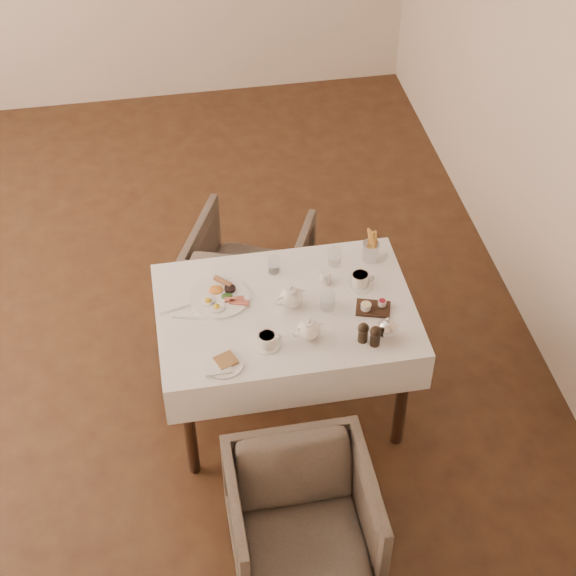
{
  "coord_description": "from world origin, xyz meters",
  "views": [
    {
      "loc": [
        0.18,
        -3.94,
        3.83
      ],
      "look_at": [
        0.73,
        -0.8,
        0.82
      ],
      "focal_mm": 55.0,
      "sensor_mm": 36.0,
      "label": 1
    }
  ],
  "objects_px": {
    "armchair_far": "(250,271)",
    "breakfast_plate": "(220,296)",
    "table": "(285,324)",
    "teapot_centre": "(291,296)",
    "armchair_near": "(302,520)"
  },
  "relations": [
    {
      "from": "table",
      "to": "armchair_far",
      "type": "height_order",
      "value": "table"
    },
    {
      "from": "table",
      "to": "breakfast_plate",
      "type": "distance_m",
      "value": 0.36
    },
    {
      "from": "table",
      "to": "teapot_centre",
      "type": "distance_m",
      "value": 0.19
    },
    {
      "from": "table",
      "to": "armchair_near",
      "type": "relative_size",
      "value": 1.92
    },
    {
      "from": "armchair_far",
      "to": "breakfast_plate",
      "type": "relative_size",
      "value": 2.23
    },
    {
      "from": "armchair_near",
      "to": "breakfast_plate",
      "type": "bearing_deg",
      "value": 101.88
    },
    {
      "from": "armchair_near",
      "to": "teapot_centre",
      "type": "xyz_separation_m",
      "value": [
        0.11,
        0.93,
        0.52
      ]
    },
    {
      "from": "table",
      "to": "teapot_centre",
      "type": "height_order",
      "value": "teapot_centre"
    },
    {
      "from": "armchair_far",
      "to": "breakfast_plate",
      "type": "xyz_separation_m",
      "value": [
        -0.23,
        -0.66,
        0.46
      ]
    },
    {
      "from": "table",
      "to": "armchair_far",
      "type": "bearing_deg",
      "value": 95.59
    },
    {
      "from": "armchair_far",
      "to": "teapot_centre",
      "type": "distance_m",
      "value": 0.94
    },
    {
      "from": "breakfast_plate",
      "to": "armchair_far",
      "type": "bearing_deg",
      "value": 51.84
    },
    {
      "from": "table",
      "to": "armchair_near",
      "type": "bearing_deg",
      "value": -95.22
    },
    {
      "from": "armchair_near",
      "to": "armchair_far",
      "type": "bearing_deg",
      "value": 89.42
    },
    {
      "from": "table",
      "to": "armchair_near",
      "type": "height_order",
      "value": "table"
    }
  ]
}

